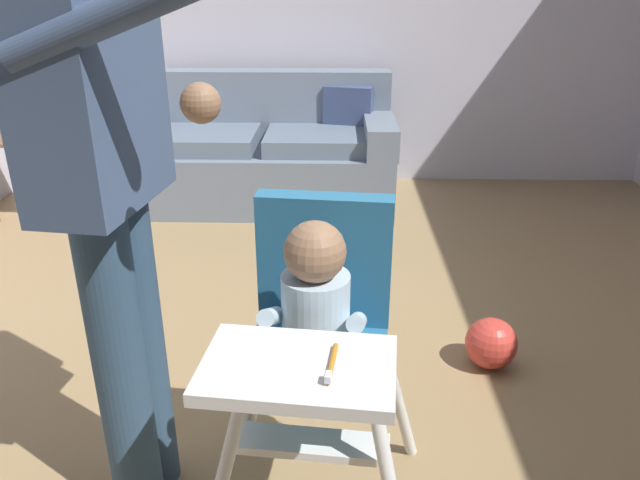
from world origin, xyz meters
The scene contains 7 objects.
ground centered at (0.00, 0.00, -0.05)m, with size 6.32×6.63×0.10m, color #967A51.
couch centered at (-0.46, 2.02, 0.33)m, with size 1.79×0.86×0.86m.
high_chair centered at (-0.02, -0.73, 0.65)m, with size 0.66×0.77×0.94m.
adult_standing centered at (-0.53, -0.67, 0.97)m, with size 0.51×0.54×1.71m.
toy_ball centered at (0.66, 0.01, 0.10)m, with size 0.21×0.21×0.21m, color #D13D33.
side_table centered at (-1.99, 1.69, 0.38)m, with size 0.40×0.40×0.52m.
sippy_cup centered at (-2.02, 1.69, 0.57)m, with size 0.07×0.07×0.10m, color orange.
Camera 1 is at (0.03, -2.05, 1.45)m, focal length 33.79 mm.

